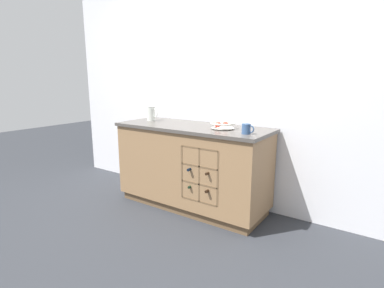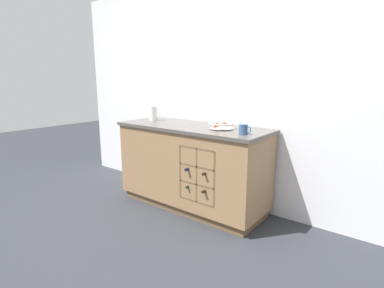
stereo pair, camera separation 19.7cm
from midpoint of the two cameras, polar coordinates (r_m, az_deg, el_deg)
name	(u,v)px [view 2 (the right image)]	position (r m, az deg, el deg)	size (l,w,h in m)	color
ground_plane	(192,206)	(3.51, 1.64, -11.65)	(14.00, 14.00, 0.00)	#2D3035
back_wall	(212,92)	(3.52, 5.49, 9.83)	(4.40, 0.06, 2.55)	white
kitchen_island	(192,166)	(3.34, 1.72, -4.27)	(1.72, 0.68, 0.93)	brown
fruit_bowl	(221,125)	(3.03, 7.45, 3.59)	(0.26, 0.26, 0.07)	silver
white_pitcher	(154,113)	(3.65, -5.79, 5.92)	(0.16, 0.10, 0.18)	silver
ceramic_mug	(244,129)	(2.77, 11.82, 2.73)	(0.12, 0.08, 0.09)	#385684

